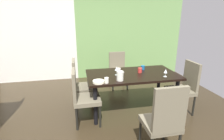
{
  "coord_description": "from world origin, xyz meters",
  "views": [
    {
      "loc": [
        -0.36,
        -2.51,
        1.79
      ],
      "look_at": [
        0.26,
        0.49,
        0.85
      ],
      "focal_mm": 28.0,
      "sensor_mm": 36.0,
      "label": 1
    }
  ],
  "objects_px": {
    "cup_west": "(143,68)",
    "chair_left_far": "(81,83)",
    "chair_head_near": "(164,120)",
    "cup_left": "(106,80)",
    "chair_head_far": "(118,68)",
    "serving_bowl_center": "(98,82)",
    "wine_glass_right": "(117,69)",
    "cup_near_window": "(140,70)",
    "dining_table": "(132,78)",
    "pitcher_north": "(120,76)",
    "chair_right_near": "(185,86)",
    "wine_glass_south": "(166,71)",
    "cup_east": "(119,70)",
    "chair_left_near": "(82,95)"
  },
  "relations": [
    {
      "from": "cup_west",
      "to": "chair_left_far",
      "type": "bearing_deg",
      "value": 177.86
    },
    {
      "from": "chair_head_near",
      "to": "cup_left",
      "type": "bearing_deg",
      "value": 122.98
    },
    {
      "from": "chair_head_far",
      "to": "serving_bowl_center",
      "type": "xyz_separation_m",
      "value": [
        -0.71,
        -1.58,
        0.26
      ]
    },
    {
      "from": "chair_head_near",
      "to": "wine_glass_right",
      "type": "relative_size",
      "value": 6.52
    },
    {
      "from": "serving_bowl_center",
      "to": "cup_west",
      "type": "xyz_separation_m",
      "value": [
        0.98,
        0.56,
        0.02
      ]
    },
    {
      "from": "wine_glass_right",
      "to": "cup_west",
      "type": "bearing_deg",
      "value": 21.07
    },
    {
      "from": "chair_left_far",
      "to": "cup_near_window",
      "type": "xyz_separation_m",
      "value": [
        1.13,
        -0.23,
        0.26
      ]
    },
    {
      "from": "serving_bowl_center",
      "to": "chair_head_far",
      "type": "bearing_deg",
      "value": 65.82
    },
    {
      "from": "dining_table",
      "to": "pitcher_north",
      "type": "bearing_deg",
      "value": -135.99
    },
    {
      "from": "chair_right_near",
      "to": "wine_glass_right",
      "type": "distance_m",
      "value": 1.33
    },
    {
      "from": "chair_right_near",
      "to": "wine_glass_south",
      "type": "height_order",
      "value": "chair_right_near"
    },
    {
      "from": "cup_east",
      "to": "pitcher_north",
      "type": "bearing_deg",
      "value": -101.19
    },
    {
      "from": "chair_head_near",
      "to": "dining_table",
      "type": "bearing_deg",
      "value": 90.65
    },
    {
      "from": "chair_right_near",
      "to": "pitcher_north",
      "type": "distance_m",
      "value": 1.31
    },
    {
      "from": "chair_left_far",
      "to": "wine_glass_south",
      "type": "distance_m",
      "value": 1.62
    },
    {
      "from": "chair_head_far",
      "to": "cup_near_window",
      "type": "distance_m",
      "value": 1.25
    },
    {
      "from": "chair_head_far",
      "to": "chair_head_near",
      "type": "xyz_separation_m",
      "value": [
        -0.01,
        -2.5,
        0.04
      ]
    },
    {
      "from": "serving_bowl_center",
      "to": "wine_glass_south",
      "type": "bearing_deg",
      "value": 2.85
    },
    {
      "from": "chair_head_far",
      "to": "chair_right_near",
      "type": "relative_size",
      "value": 0.91
    },
    {
      "from": "chair_head_near",
      "to": "wine_glass_south",
      "type": "distance_m",
      "value": 1.14
    },
    {
      "from": "chair_left_near",
      "to": "chair_head_near",
      "type": "xyz_separation_m",
      "value": [
        0.97,
        -0.99,
        0.03
      ]
    },
    {
      "from": "chair_head_far",
      "to": "wine_glass_right",
      "type": "distance_m",
      "value": 1.35
    },
    {
      "from": "wine_glass_south",
      "to": "cup_left",
      "type": "xyz_separation_m",
      "value": [
        -1.09,
        -0.1,
        -0.05
      ]
    },
    {
      "from": "wine_glass_right",
      "to": "pitcher_north",
      "type": "xyz_separation_m",
      "value": [
        -0.01,
        -0.29,
        -0.03
      ]
    },
    {
      "from": "chair_left_far",
      "to": "chair_head_near",
      "type": "height_order",
      "value": "chair_head_near"
    },
    {
      "from": "dining_table",
      "to": "wine_glass_south",
      "type": "xyz_separation_m",
      "value": [
        0.53,
        -0.28,
        0.19
      ]
    },
    {
      "from": "chair_head_far",
      "to": "cup_east",
      "type": "bearing_deg",
      "value": 77.12
    },
    {
      "from": "cup_west",
      "to": "chair_left_near",
      "type": "bearing_deg",
      "value": -158.81
    },
    {
      "from": "chair_head_far",
      "to": "cup_left",
      "type": "height_order",
      "value": "chair_head_far"
    },
    {
      "from": "cup_left",
      "to": "cup_near_window",
      "type": "bearing_deg",
      "value": 29.72
    },
    {
      "from": "chair_left_far",
      "to": "wine_glass_right",
      "type": "distance_m",
      "value": 0.79
    },
    {
      "from": "chair_left_near",
      "to": "cup_near_window",
      "type": "bearing_deg",
      "value": 105.18
    },
    {
      "from": "chair_head_near",
      "to": "wine_glass_south",
      "type": "height_order",
      "value": "chair_head_near"
    },
    {
      "from": "cup_near_window",
      "to": "cup_west",
      "type": "bearing_deg",
      "value": 54.46
    },
    {
      "from": "chair_left_near",
      "to": "chair_right_near",
      "type": "bearing_deg",
      "value": 90.0
    },
    {
      "from": "cup_east",
      "to": "dining_table",
      "type": "bearing_deg",
      "value": -34.3
    },
    {
      "from": "cup_left",
      "to": "chair_left_near",
      "type": "bearing_deg",
      "value": 164.88
    },
    {
      "from": "cup_near_window",
      "to": "chair_left_near",
      "type": "bearing_deg",
      "value": -164.82
    },
    {
      "from": "chair_head_near",
      "to": "wine_glass_south",
      "type": "bearing_deg",
      "value": 62.16
    },
    {
      "from": "chair_right_near",
      "to": "chair_head_near",
      "type": "height_order",
      "value": "chair_head_near"
    },
    {
      "from": "wine_glass_south",
      "to": "wine_glass_right",
      "type": "distance_m",
      "value": 0.87
    },
    {
      "from": "chair_right_near",
      "to": "wine_glass_south",
      "type": "relative_size",
      "value": 7.15
    },
    {
      "from": "cup_left",
      "to": "chair_head_far",
      "type": "bearing_deg",
      "value": 70.17
    },
    {
      "from": "serving_bowl_center",
      "to": "cup_east",
      "type": "relative_size",
      "value": 2.47
    },
    {
      "from": "chair_left_far",
      "to": "pitcher_north",
      "type": "height_order",
      "value": "chair_left_far"
    },
    {
      "from": "chair_head_near",
      "to": "wine_glass_right",
      "type": "distance_m",
      "value": 1.32
    },
    {
      "from": "chair_head_far",
      "to": "wine_glass_right",
      "type": "height_order",
      "value": "wine_glass_right"
    },
    {
      "from": "chair_left_near",
      "to": "chair_right_near",
      "type": "height_order",
      "value": "chair_right_near"
    },
    {
      "from": "chair_head_near",
      "to": "pitcher_north",
      "type": "height_order",
      "value": "chair_head_near"
    },
    {
      "from": "chair_left_far",
      "to": "serving_bowl_center",
      "type": "height_order",
      "value": "chair_left_far"
    }
  ]
}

